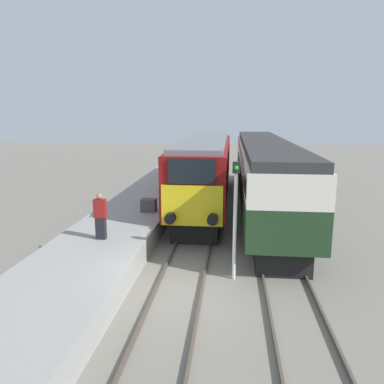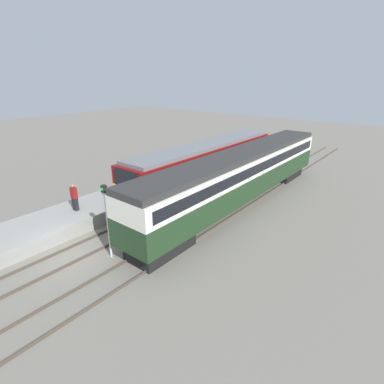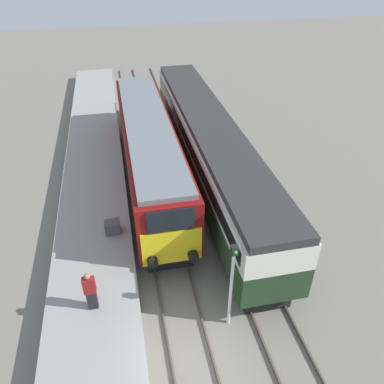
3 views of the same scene
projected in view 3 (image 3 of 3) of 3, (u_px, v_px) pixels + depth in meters
The scene contains 9 objects.
ground_plane at pixel (192, 361), 13.11m from camera, with size 120.00×120.00×0.00m, color slate.
platform_left at pixel (95, 223), 18.74m from camera, with size 3.50×50.00×0.85m.
rails_near_track at pixel (169, 260), 17.10m from camera, with size 1.51×60.00×0.14m.
rails_far_track at pixel (240, 249), 17.68m from camera, with size 1.50×60.00×0.14m.
locomotive at pixel (149, 149), 21.36m from camera, with size 2.70×16.22×4.02m.
passenger_carriage at pixel (208, 143), 21.52m from camera, with size 2.75×20.75×3.99m.
person_on_platform at pixel (90, 291), 13.50m from camera, with size 0.44×0.26×1.74m.
signal_post at pixel (232, 280), 13.10m from camera, with size 0.24×0.28×3.96m.
luggage_crate at pixel (113, 227), 17.34m from camera, with size 0.70×0.56×0.60m.
Camera 3 is at (-1.55, -7.26, 12.33)m, focal length 35.00 mm.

